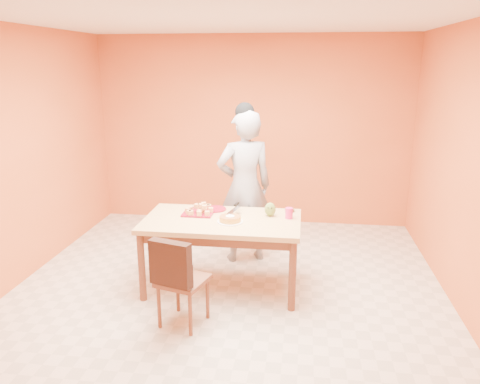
# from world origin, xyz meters

# --- Properties ---
(floor) EXTENTS (5.00, 5.00, 0.00)m
(floor) POSITION_xyz_m (0.00, 0.00, 0.00)
(floor) COLOR #BAB59F
(floor) RESTS_ON ground
(ceiling) EXTENTS (5.00, 5.00, 0.00)m
(ceiling) POSITION_xyz_m (0.00, 0.00, 2.70)
(ceiling) COLOR silver
(ceiling) RESTS_ON wall_back
(wall_back) EXTENTS (4.50, 0.00, 4.50)m
(wall_back) POSITION_xyz_m (0.00, 2.50, 1.35)
(wall_back) COLOR #D26230
(wall_back) RESTS_ON floor
(wall_left) EXTENTS (0.00, 5.00, 5.00)m
(wall_left) POSITION_xyz_m (-2.25, 0.00, 1.35)
(wall_left) COLOR #D26230
(wall_left) RESTS_ON floor
(wall_right) EXTENTS (0.00, 5.00, 5.00)m
(wall_right) POSITION_xyz_m (2.25, 0.00, 1.35)
(wall_right) COLOR #D26230
(wall_right) RESTS_ON floor
(dining_table) EXTENTS (1.60, 0.90, 0.76)m
(dining_table) POSITION_xyz_m (-0.07, 0.26, 0.67)
(dining_table) COLOR tan
(dining_table) RESTS_ON floor
(dining_chair) EXTENTS (0.50, 0.56, 0.86)m
(dining_chair) POSITION_xyz_m (-0.29, -0.51, 0.45)
(dining_chair) COLOR brown
(dining_chair) RESTS_ON floor
(pastry_pile) EXTENTS (0.28, 0.28, 0.09)m
(pastry_pile) POSITION_xyz_m (-0.34, 0.42, 0.83)
(pastry_pile) COLOR tan
(pastry_pile) RESTS_ON pastry_platter
(person) EXTENTS (0.77, 0.64, 1.80)m
(person) POSITION_xyz_m (0.07, 1.04, 0.90)
(person) COLOR gray
(person) RESTS_ON floor
(pastry_platter) EXTENTS (0.32, 0.32, 0.02)m
(pastry_platter) POSITION_xyz_m (-0.34, 0.42, 0.77)
(pastry_platter) COLOR maroon
(pastry_platter) RESTS_ON dining_table
(red_dinner_plate) EXTENTS (0.27, 0.27, 0.01)m
(red_dinner_plate) POSITION_xyz_m (-0.19, 0.57, 0.77)
(red_dinner_plate) COLOR maroon
(red_dinner_plate) RESTS_ON dining_table
(white_cake_plate) EXTENTS (0.30, 0.30, 0.01)m
(white_cake_plate) POSITION_xyz_m (0.03, 0.18, 0.77)
(white_cake_plate) COLOR white
(white_cake_plate) RESTS_ON dining_table
(sponge_cake) EXTENTS (0.23, 0.23, 0.05)m
(sponge_cake) POSITION_xyz_m (0.03, 0.18, 0.80)
(sponge_cake) COLOR gold
(sponge_cake) RESTS_ON white_cake_plate
(cake_server) EXTENTS (0.11, 0.28, 0.01)m
(cake_server) POSITION_xyz_m (0.04, 0.36, 0.83)
(cake_server) COLOR silver
(cake_server) RESTS_ON sponge_cake
(egg_ornament) EXTENTS (0.14, 0.12, 0.14)m
(egg_ornament) POSITION_xyz_m (0.42, 0.43, 0.83)
(egg_ornament) COLOR olive
(egg_ornament) RESTS_ON dining_table
(magenta_glass) EXTENTS (0.10, 0.10, 0.11)m
(magenta_glass) POSITION_xyz_m (0.61, 0.38, 0.82)
(magenta_glass) COLOR #D7206E
(magenta_glass) RESTS_ON dining_table
(checker_tin) EXTENTS (0.12, 0.12, 0.03)m
(checker_tin) POSITION_xyz_m (0.61, 0.61, 0.78)
(checker_tin) COLOR #3E1B11
(checker_tin) RESTS_ON dining_table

